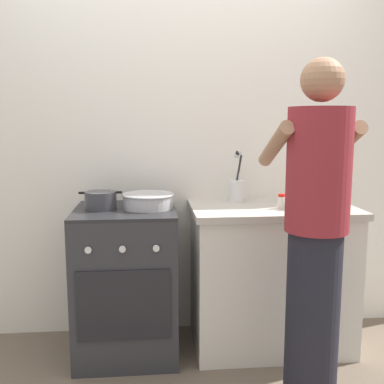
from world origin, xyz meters
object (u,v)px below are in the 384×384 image
(person, at_px, (315,239))
(utensil_crock, at_px, (237,188))
(stove_range, at_px, (126,281))
(pot, at_px, (101,200))
(spice_bottle, at_px, (281,201))
(oil_bottle, at_px, (313,189))
(mixing_bowl, at_px, (148,200))

(person, bearing_deg, utensil_crock, 105.41)
(stove_range, distance_m, pot, 0.52)
(utensil_crock, height_order, person, person)
(stove_range, xyz_separation_m, spice_bottle, (0.93, -0.08, 0.49))
(spice_bottle, height_order, oil_bottle, oil_bottle)
(stove_range, height_order, person, person)
(spice_bottle, distance_m, person, 0.57)
(spice_bottle, relative_size, person, 0.05)
(stove_range, height_order, utensil_crock, utensil_crock)
(utensil_crock, bearing_deg, stove_range, -166.25)
(stove_range, distance_m, mixing_bowl, 0.52)
(pot, distance_m, utensil_crock, 0.87)
(mixing_bowl, height_order, spice_bottle, same)
(mixing_bowl, xyz_separation_m, person, (0.79, -0.65, -0.09))
(mixing_bowl, bearing_deg, person, -39.22)
(utensil_crock, distance_m, oil_bottle, 0.48)
(spice_bottle, bearing_deg, stove_range, 175.39)
(utensil_crock, bearing_deg, person, -74.59)
(utensil_crock, relative_size, person, 0.20)
(stove_range, bearing_deg, oil_bottle, -3.89)
(spice_bottle, xyz_separation_m, oil_bottle, (0.19, -0.00, 0.07))
(stove_range, distance_m, spice_bottle, 1.06)
(oil_bottle, bearing_deg, stove_range, 176.11)
(utensil_crock, bearing_deg, mixing_bowl, -164.07)
(stove_range, relative_size, spice_bottle, 10.19)
(oil_bottle, relative_size, person, 0.16)
(oil_bottle, distance_m, person, 0.61)
(oil_bottle, xyz_separation_m, person, (-0.19, -0.56, -0.15))
(spice_bottle, xyz_separation_m, person, (0.00, -0.56, -0.08))
(pot, relative_size, oil_bottle, 0.95)
(mixing_bowl, bearing_deg, utensil_crock, 15.93)
(utensil_crock, xyz_separation_m, person, (0.22, -0.81, -0.13))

